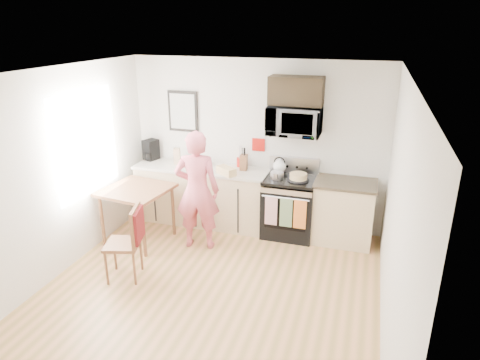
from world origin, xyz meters
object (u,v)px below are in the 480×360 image
(range, at_px, (289,208))
(microwave, at_px, (294,121))
(person, at_px, (197,191))
(dining_table, at_px, (137,195))
(cake, at_px, (298,177))
(chair, at_px, (132,233))

(range, bearing_deg, microwave, 90.06)
(person, relative_size, dining_table, 1.95)
(microwave, distance_m, cake, 0.81)
(cake, bearing_deg, person, -152.51)
(microwave, distance_m, chair, 2.73)
(cake, bearing_deg, chair, -136.24)
(microwave, xyz_separation_m, person, (-1.18, -0.85, -0.89))
(person, distance_m, cake, 1.48)
(microwave, bearing_deg, chair, -131.34)
(range, xyz_separation_m, cake, (0.12, -0.07, 0.54))
(range, height_order, microwave, microwave)
(dining_table, xyz_separation_m, chair, (0.45, -0.91, -0.11))
(microwave, relative_size, cake, 2.47)
(range, distance_m, dining_table, 2.28)
(dining_table, bearing_deg, range, 22.14)
(range, distance_m, chair, 2.41)
(chair, xyz_separation_m, cake, (1.76, 1.69, 0.35))
(person, height_order, dining_table, person)
(chair, height_order, cake, cake)
(range, height_order, chair, range)
(person, height_order, cake, person)
(range, bearing_deg, cake, -29.55)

